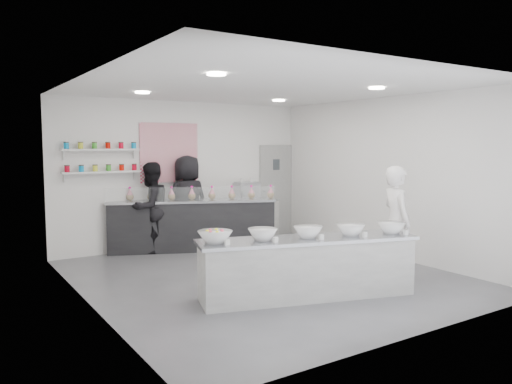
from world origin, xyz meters
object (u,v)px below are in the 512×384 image
espresso_ledge (253,220)px  staff_left (151,208)px  back_bar (192,225)px  espresso_machine (247,192)px  woman_prep (397,223)px  staff_right (188,202)px  prep_counter (308,268)px

espresso_ledge → staff_left: size_ratio=0.67×
back_bar → staff_left: 0.89m
back_bar → espresso_machine: 1.63m
woman_prep → espresso_machine: bearing=24.9°
espresso_ledge → staff_right: (-1.64, -0.09, 0.51)m
back_bar → staff_left: size_ratio=1.86×
staff_left → espresso_machine: bearing=158.2°
back_bar → espresso_machine: bearing=36.0°
back_bar → espresso_machine: (1.49, 0.34, 0.57)m
espresso_ledge → espresso_machine: 0.66m
back_bar → staff_right: bearing=108.4°
back_bar → staff_right: size_ratio=1.73×
prep_counter → woman_prep: woman_prep is taller
espresso_ledge → staff_left: (-2.43, -0.09, 0.45)m
espresso_machine → woman_prep: woman_prep is taller
espresso_ledge → espresso_machine: size_ratio=2.30×
espresso_machine → staff_right: size_ratio=0.27×
espresso_machine → staff_left: bearing=-177.8°
espresso_ledge → espresso_machine: (-0.17, 0.00, 0.64)m
espresso_machine → staff_left: staff_left is taller
espresso_machine → prep_counter: bearing=-110.5°
espresso_machine → woman_prep: bearing=-85.9°
back_bar → woman_prep: 4.10m
prep_counter → back_bar: back_bar is taller
prep_counter → espresso_ledge: size_ratio=2.58×
staff_left → staff_right: (0.79, 0.00, 0.06)m
staff_right → prep_counter: bearing=83.6°
woman_prep → staff_left: (-2.55, 3.92, -0.00)m
staff_right → espresso_ledge: bearing=177.0°
prep_counter → staff_left: (-0.76, 3.93, 0.47)m
espresso_ledge → staff_left: 2.47m
prep_counter → back_bar: size_ratio=0.93×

